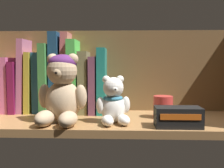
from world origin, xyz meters
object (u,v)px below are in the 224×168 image
Objects in this scene: book_3 at (26,76)px; book_12 at (102,80)px; teddy_bear_larger at (62,90)px; book_4 at (33,82)px; book_0 at (0,85)px; book_7 at (57,73)px; small_product_box at (178,117)px; book_8 at (66,73)px; book_1 at (9,85)px; teddy_bear_smaller at (113,103)px; book_11 at (94,85)px; book_10 at (85,82)px; pillar_candle at (163,107)px; book_9 at (75,76)px; book_5 at (40,82)px; book_2 at (19,87)px; book_6 at (48,78)px.

book_3 is 24.58cm from book_12.
book_12 is 1.11× the size of teddy_bear_larger.
book_4 reaches higher than teddy_bear_larger.
book_0 is 8.98cm from book_3.
book_7 is 1.25× the size of book_12.
book_8 is at bearing 148.58° from small_product_box.
book_12 is 18.34cm from teddy_bear_larger.
book_0 is 0.84× the size of book_12.
book_1 is at bearing 180.00° from book_12.
teddy_bear_smaller is at bearing -24.69° from book_1.
book_11 is (30.31, 0.00, 0.27)cm from book_0.
teddy_bear_smaller is 1.11× the size of small_product_box.
book_12 is at bearing 0.00° from book_3.
book_10 is (24.46, 0.00, 0.86)cm from book_1.
pillar_candle is at bearing -11.77° from book_3.
book_7 is 25.34cm from teddy_bear_smaller.
book_9 reaches higher than small_product_box.
book_3 reaches higher than book_12.
teddy_bear_smaller is (24.13, -15.66, -4.10)cm from book_5.
book_2 reaches higher than pillar_candle.
teddy_bear_smaller is at bearing -75.47° from book_12.
book_4 is 0.83× the size of book_9.
book_9 is 1.30× the size of book_11.
book_1 is 30.03cm from book_12.
teddy_bear_smaller is at bearing -30.63° from book_4.
book_0 is 0.94× the size of teddy_bear_larger.
book_3 is at bearing 151.30° from teddy_bear_smaller.
pillar_candle is at bearing -15.26° from book_7.
book_1 is 6.12cm from book_3.
book_11 is (11.83, 0.00, -3.77)cm from book_7.
book_0 is at bearing 170.15° from pillar_candle.
small_product_box is (49.70, -19.11, -6.13)cm from book_1.
book_11 is (19.68, 0.00, -0.69)cm from book_4.
book_1 is 3.19cm from book_2.
book_2 is at bearing 157.69° from small_product_box.
book_4 is at bearing 180.00° from book_7.
book_3 is 19.09cm from book_10.
book_6 reaches higher than book_2.
book_2 reaches higher than teddy_bear_smaller.
book_1 is at bearing 180.00° from book_6.
small_product_box is at bearing -22.31° from book_2.
book_11 is 1.57× the size of small_product_box.
teddy_bear_larger is at bearing -62.25° from book_6.
pillar_candle is at bearing -14.04° from book_6.
book_12 is (5.54, 0.00, 0.53)cm from book_10.
teddy_bear_larger is at bearing -50.10° from book_4.
book_3 reaches higher than pillar_candle.
book_3 reaches higher than book_1.
book_8 is 1.44× the size of book_11.
book_9 is 3.60× the size of pillar_candle.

